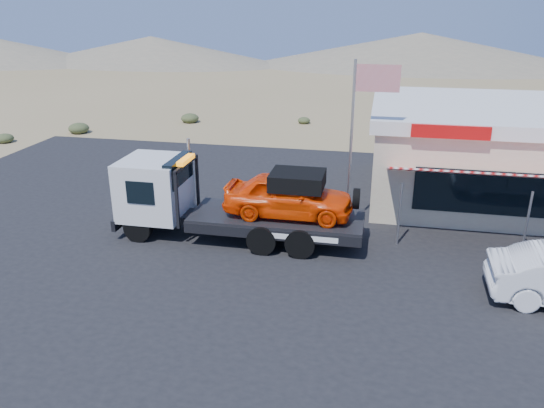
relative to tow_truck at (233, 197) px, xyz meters
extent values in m
plane|color=olive|center=(-0.87, -2.73, -1.51)|extent=(120.00, 120.00, 0.00)
cube|color=black|center=(1.13, 0.27, -1.50)|extent=(32.00, 24.00, 0.02)
cylinder|color=black|center=(-3.13, -0.98, -1.00)|extent=(0.98, 0.29, 0.98)
cylinder|color=black|center=(-3.13, 0.98, -1.00)|extent=(0.98, 0.29, 0.98)
cylinder|color=black|center=(1.26, -0.98, -1.00)|extent=(0.98, 0.54, 0.98)
cylinder|color=black|center=(1.26, 0.98, -1.00)|extent=(0.98, 0.54, 0.98)
cylinder|color=black|center=(2.53, -0.98, -1.00)|extent=(0.98, 0.54, 0.98)
cylinder|color=black|center=(2.53, 0.98, -1.00)|extent=(0.98, 0.54, 0.98)
cube|color=black|center=(0.48, 0.00, -0.86)|extent=(8.01, 0.98, 0.29)
cube|color=silver|center=(-2.84, 0.00, 0.17)|extent=(2.15, 2.30, 2.05)
cube|color=black|center=(-1.91, 0.00, 0.85)|extent=(0.34, 1.95, 0.88)
cube|color=black|center=(-1.62, 0.00, 0.12)|extent=(0.10, 2.15, 1.95)
cube|color=orange|center=(-1.62, 0.00, 1.24)|extent=(0.24, 1.17, 0.15)
cube|color=black|center=(1.56, 0.00, -0.59)|extent=(5.86, 2.25, 0.15)
imported|color=#FF3D04|center=(1.95, 0.00, 0.22)|extent=(4.30, 1.73, 1.47)
cube|color=black|center=(2.24, 0.00, 0.77)|extent=(1.76, 1.47, 0.54)
cube|color=#C7B497|center=(9.63, 6.27, 0.21)|extent=(10.00, 8.00, 3.40)
cube|color=white|center=(9.63, 6.27, 2.16)|extent=(10.40, 8.40, 0.50)
cube|color=red|center=(7.13, 2.01, 2.16)|extent=(2.60, 0.12, 0.45)
cube|color=black|center=(9.63, 2.25, 0.01)|extent=(7.00, 0.06, 1.60)
cube|color=red|center=(9.63, 1.37, 0.96)|extent=(9.00, 1.73, 0.61)
cylinder|color=#99999E|center=(5.63, 0.57, -0.39)|extent=(0.08, 0.08, 2.20)
cylinder|color=#99999E|center=(9.63, 0.57, -0.39)|extent=(0.08, 0.08, 2.20)
cylinder|color=#99999E|center=(3.83, 1.77, 1.51)|extent=(0.10, 0.10, 6.00)
cube|color=#B20C14|center=(4.58, 1.77, 3.91)|extent=(1.50, 0.02, 0.90)
ellipsoid|color=#333F22|center=(-16.89, 10.31, -1.23)|extent=(1.03, 1.03, 0.56)
ellipsoid|color=#333F22|center=(-13.88, 13.40, -1.17)|extent=(1.27, 1.27, 0.68)
ellipsoid|color=#333F22|center=(-8.08, 17.83, -1.19)|extent=(1.22, 1.22, 0.66)
ellipsoid|color=#333F22|center=(-0.33, 19.08, -1.28)|extent=(0.85, 0.85, 0.46)
cone|color=#726B59|center=(-25.87, 52.27, 0.24)|extent=(36.00, 36.00, 3.50)
cone|color=#726B59|center=(9.13, 55.27, 0.59)|extent=(44.00, 44.00, 4.20)
camera|label=1|loc=(4.78, -16.42, 6.28)|focal=35.00mm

